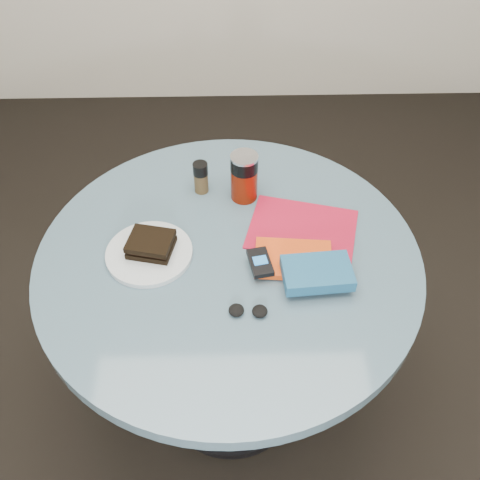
{
  "coord_description": "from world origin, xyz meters",
  "views": [
    {
      "loc": [
        0.01,
        -0.93,
        1.78
      ],
      "look_at": [
        0.03,
        0.0,
        0.8
      ],
      "focal_mm": 40.0,
      "sensor_mm": 36.0,
      "label": 1
    }
  ],
  "objects_px": {
    "plate": "(149,253)",
    "novel": "(317,273)",
    "red_book": "(293,259)",
    "pepper_grinder": "(201,177)",
    "magazine": "(302,229)",
    "headphones": "(248,311)",
    "table": "(229,292)",
    "mp3_player": "(260,262)",
    "soda_can": "(244,177)",
    "sandwich": "(151,244)"
  },
  "relations": [
    {
      "from": "plate",
      "to": "novel",
      "type": "bearing_deg",
      "value": -13.64
    },
    {
      "from": "red_book",
      "to": "pepper_grinder",
      "type": "bearing_deg",
      "value": 135.35
    },
    {
      "from": "magazine",
      "to": "novel",
      "type": "xyz_separation_m",
      "value": [
        0.01,
        -0.18,
        0.03
      ]
    },
    {
      "from": "plate",
      "to": "pepper_grinder",
      "type": "distance_m",
      "value": 0.29
    },
    {
      "from": "headphones",
      "to": "table",
      "type": "bearing_deg",
      "value": 103.04
    },
    {
      "from": "mp3_player",
      "to": "headphones",
      "type": "xyz_separation_m",
      "value": [
        -0.03,
        -0.13,
        -0.02
      ]
    },
    {
      "from": "mp3_player",
      "to": "novel",
      "type": "bearing_deg",
      "value": -18.26
    },
    {
      "from": "plate",
      "to": "soda_can",
      "type": "height_order",
      "value": "soda_can"
    },
    {
      "from": "soda_can",
      "to": "novel",
      "type": "distance_m",
      "value": 0.37
    },
    {
      "from": "novel",
      "to": "mp3_player",
      "type": "relative_size",
      "value": 1.71
    },
    {
      "from": "red_book",
      "to": "novel",
      "type": "bearing_deg",
      "value": -48.15
    },
    {
      "from": "plate",
      "to": "magazine",
      "type": "bearing_deg",
      "value": 11.58
    },
    {
      "from": "novel",
      "to": "sandwich",
      "type": "bearing_deg",
      "value": 160.65
    },
    {
      "from": "table",
      "to": "sandwich",
      "type": "xyz_separation_m",
      "value": [
        -0.2,
        0.01,
        0.2
      ]
    },
    {
      "from": "mp3_player",
      "to": "magazine",
      "type": "bearing_deg",
      "value": 48.93
    },
    {
      "from": "soda_can",
      "to": "pepper_grinder",
      "type": "relative_size",
      "value": 1.48
    },
    {
      "from": "red_book",
      "to": "mp3_player",
      "type": "xyz_separation_m",
      "value": [
        -0.09,
        -0.02,
        0.02
      ]
    },
    {
      "from": "mp3_player",
      "to": "headphones",
      "type": "relative_size",
      "value": 1.03
    },
    {
      "from": "headphones",
      "to": "pepper_grinder",
      "type": "bearing_deg",
      "value": 105.21
    },
    {
      "from": "table",
      "to": "novel",
      "type": "xyz_separation_m",
      "value": [
        0.21,
        -0.1,
        0.2
      ]
    },
    {
      "from": "soda_can",
      "to": "mp3_player",
      "type": "height_order",
      "value": "soda_can"
    },
    {
      "from": "table",
      "to": "plate",
      "type": "bearing_deg",
      "value": -179.72
    },
    {
      "from": "soda_can",
      "to": "red_book",
      "type": "xyz_separation_m",
      "value": [
        0.12,
        -0.26,
        -0.06
      ]
    },
    {
      "from": "magazine",
      "to": "mp3_player",
      "type": "bearing_deg",
      "value": -116.17
    },
    {
      "from": "headphones",
      "to": "plate",
      "type": "bearing_deg",
      "value": 142.59
    },
    {
      "from": "plate",
      "to": "magazine",
      "type": "distance_m",
      "value": 0.41
    },
    {
      "from": "soda_can",
      "to": "pepper_grinder",
      "type": "distance_m",
      "value": 0.13
    },
    {
      "from": "sandwich",
      "to": "headphones",
      "type": "xyz_separation_m",
      "value": [
        0.24,
        -0.2,
        -0.02
      ]
    },
    {
      "from": "plate",
      "to": "novel",
      "type": "distance_m",
      "value": 0.43
    },
    {
      "from": "plate",
      "to": "mp3_player",
      "type": "distance_m",
      "value": 0.29
    },
    {
      "from": "magazine",
      "to": "mp3_player",
      "type": "height_order",
      "value": "mp3_player"
    },
    {
      "from": "soda_can",
      "to": "novel",
      "type": "bearing_deg",
      "value": -62.65
    },
    {
      "from": "novel",
      "to": "headphones",
      "type": "height_order",
      "value": "novel"
    },
    {
      "from": "magazine",
      "to": "red_book",
      "type": "distance_m",
      "value": 0.12
    },
    {
      "from": "table",
      "to": "sandwich",
      "type": "relative_size",
      "value": 7.77
    },
    {
      "from": "plate",
      "to": "red_book",
      "type": "distance_m",
      "value": 0.37
    },
    {
      "from": "plate",
      "to": "red_book",
      "type": "bearing_deg",
      "value": -5.31
    },
    {
      "from": "table",
      "to": "magazine",
      "type": "distance_m",
      "value": 0.27
    },
    {
      "from": "table",
      "to": "soda_can",
      "type": "relative_size",
      "value": 6.91
    },
    {
      "from": "red_book",
      "to": "headphones",
      "type": "height_order",
      "value": "same"
    },
    {
      "from": "mp3_player",
      "to": "soda_can",
      "type": "bearing_deg",
      "value": 96.53
    },
    {
      "from": "sandwich",
      "to": "soda_can",
      "type": "distance_m",
      "value": 0.33
    },
    {
      "from": "table",
      "to": "pepper_grinder",
      "type": "xyz_separation_m",
      "value": [
        -0.08,
        0.25,
        0.21
      ]
    },
    {
      "from": "pepper_grinder",
      "to": "plate",
      "type": "bearing_deg",
      "value": -117.12
    },
    {
      "from": "soda_can",
      "to": "magazine",
      "type": "distance_m",
      "value": 0.22
    },
    {
      "from": "plate",
      "to": "headphones",
      "type": "height_order",
      "value": "headphones"
    },
    {
      "from": "plate",
      "to": "magazine",
      "type": "relative_size",
      "value": 0.79
    },
    {
      "from": "novel",
      "to": "headphones",
      "type": "xyz_separation_m",
      "value": [
        -0.17,
        -0.09,
        -0.03
      ]
    },
    {
      "from": "magazine",
      "to": "headphones",
      "type": "xyz_separation_m",
      "value": [
        -0.16,
        -0.27,
        0.01
      ]
    },
    {
      "from": "sandwich",
      "to": "headphones",
      "type": "height_order",
      "value": "sandwich"
    }
  ]
}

